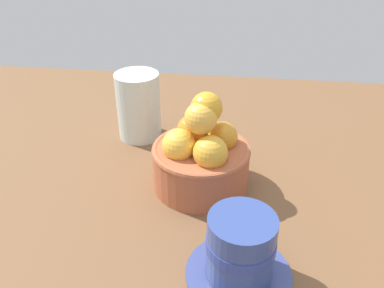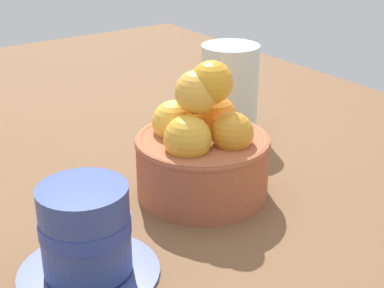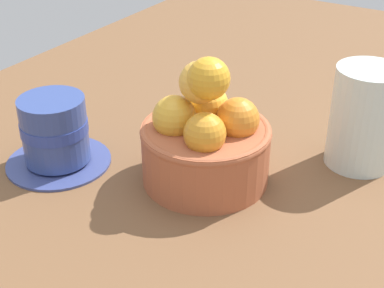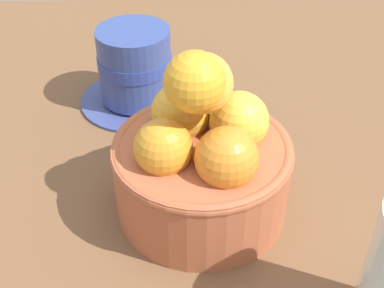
# 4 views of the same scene
# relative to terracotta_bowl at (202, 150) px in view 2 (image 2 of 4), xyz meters

# --- Properties ---
(ground_plane) EXTENTS (1.48, 0.87, 0.04)m
(ground_plane) POSITION_rel_terracotta_bowl_xyz_m (0.00, -0.00, -0.07)
(ground_plane) COLOR brown
(terracotta_bowl) EXTENTS (0.14, 0.14, 0.15)m
(terracotta_bowl) POSITION_rel_terracotta_bowl_xyz_m (0.00, 0.00, 0.00)
(terracotta_bowl) COLOR #AD5938
(terracotta_bowl) RESTS_ON ground_plane
(coffee_cup) EXTENTS (0.12, 0.12, 0.08)m
(coffee_cup) POSITION_rel_terracotta_bowl_xyz_m (-0.06, 0.16, -0.01)
(coffee_cup) COLOR #3B4885
(coffee_cup) RESTS_ON ground_plane
(water_glass) EXTENTS (0.08, 0.08, 0.12)m
(water_glass) POSITION_rel_terracotta_bowl_xyz_m (0.12, -0.13, 0.01)
(water_glass) COLOR silver
(water_glass) RESTS_ON ground_plane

